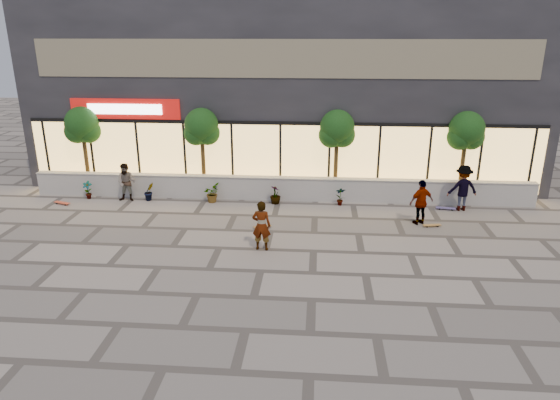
# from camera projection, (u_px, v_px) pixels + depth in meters

# --- Properties ---
(ground) EXTENTS (80.00, 80.00, 0.00)m
(ground) POSITION_uv_depth(u_px,v_px,m) (260.00, 271.00, 15.61)
(ground) COLOR gray
(ground) RESTS_ON ground
(planter_wall) EXTENTS (22.00, 0.42, 1.04)m
(planter_wall) POSITION_uv_depth(u_px,v_px,m) (279.00, 188.00, 22.04)
(planter_wall) COLOR beige
(planter_wall) RESTS_ON ground
(retail_building) EXTENTS (24.00, 9.17, 8.50)m
(retail_building) POSITION_uv_depth(u_px,v_px,m) (287.00, 89.00, 26.02)
(retail_building) COLOR #232328
(retail_building) RESTS_ON ground
(shrub_a) EXTENTS (0.43, 0.29, 0.81)m
(shrub_a) POSITION_uv_depth(u_px,v_px,m) (88.00, 190.00, 22.20)
(shrub_a) COLOR #173811
(shrub_a) RESTS_ON ground
(shrub_b) EXTENTS (0.57, 0.57, 0.81)m
(shrub_b) POSITION_uv_depth(u_px,v_px,m) (149.00, 192.00, 21.99)
(shrub_b) COLOR #173811
(shrub_b) RESTS_ON ground
(shrub_c) EXTENTS (0.68, 0.77, 0.81)m
(shrub_c) POSITION_uv_depth(u_px,v_px,m) (212.00, 193.00, 21.78)
(shrub_c) COLOR #173811
(shrub_c) RESTS_ON ground
(shrub_d) EXTENTS (0.64, 0.64, 0.81)m
(shrub_d) POSITION_uv_depth(u_px,v_px,m) (275.00, 195.00, 21.57)
(shrub_d) COLOR #173811
(shrub_d) RESTS_ON ground
(shrub_e) EXTENTS (0.46, 0.35, 0.81)m
(shrub_e) POSITION_uv_depth(u_px,v_px,m) (340.00, 196.00, 21.36)
(shrub_e) COLOR #173811
(shrub_e) RESTS_ON ground
(tree_west) EXTENTS (1.60, 1.50, 3.92)m
(tree_west) POSITION_uv_depth(u_px,v_px,m) (82.00, 127.00, 22.58)
(tree_west) COLOR #49361A
(tree_west) RESTS_ON ground
(tree_midwest) EXTENTS (1.60, 1.50, 3.92)m
(tree_midwest) POSITION_uv_depth(u_px,v_px,m) (202.00, 129.00, 22.17)
(tree_midwest) COLOR #49361A
(tree_midwest) RESTS_ON ground
(tree_mideast) EXTENTS (1.60, 1.50, 3.92)m
(tree_mideast) POSITION_uv_depth(u_px,v_px,m) (337.00, 131.00, 21.72)
(tree_mideast) COLOR #49361A
(tree_mideast) RESTS_ON ground
(tree_east) EXTENTS (1.60, 1.50, 3.92)m
(tree_east) POSITION_uv_depth(u_px,v_px,m) (466.00, 133.00, 21.31)
(tree_east) COLOR #49361A
(tree_east) RESTS_ON ground
(skater_center) EXTENTS (0.67, 0.46, 1.75)m
(skater_center) POSITION_uv_depth(u_px,v_px,m) (261.00, 226.00, 16.89)
(skater_center) COLOR white
(skater_center) RESTS_ON ground
(skater_left) EXTENTS (0.84, 0.66, 1.69)m
(skater_left) POSITION_uv_depth(u_px,v_px,m) (127.00, 182.00, 21.77)
(skater_left) COLOR #9A8A63
(skater_left) RESTS_ON ground
(skater_right_near) EXTENTS (1.12, 0.85, 1.77)m
(skater_right_near) POSITION_uv_depth(u_px,v_px,m) (421.00, 202.00, 19.15)
(skater_right_near) COLOR white
(skater_right_near) RESTS_ON ground
(skater_right_far) EXTENTS (1.34, 0.89, 1.92)m
(skater_right_far) POSITION_uv_depth(u_px,v_px,m) (463.00, 188.00, 20.62)
(skater_right_far) COLOR maroon
(skater_right_far) RESTS_ON ground
(skateboard_center) EXTENTS (0.71, 0.43, 0.08)m
(skateboard_center) POSITION_uv_depth(u_px,v_px,m) (262.00, 226.00, 18.98)
(skateboard_center) COLOR brown
(skateboard_center) RESTS_ON ground
(skateboard_left) EXTENTS (0.81, 0.45, 0.09)m
(skateboard_left) POSITION_uv_depth(u_px,v_px,m) (62.00, 203.00, 21.56)
(skateboard_left) COLOR #D34227
(skateboard_left) RESTS_ON ground
(skateboard_right_near) EXTENTS (0.73, 0.32, 0.08)m
(skateboard_right_near) POSITION_uv_depth(u_px,v_px,m) (432.00, 225.00, 19.10)
(skateboard_right_near) COLOR olive
(skateboard_right_near) RESTS_ON ground
(skateboard_right_far) EXTENTS (0.82, 0.31, 0.10)m
(skateboard_right_far) POSITION_uv_depth(u_px,v_px,m) (446.00, 208.00, 20.90)
(skateboard_right_far) COLOR #554A89
(skateboard_right_far) RESTS_ON ground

